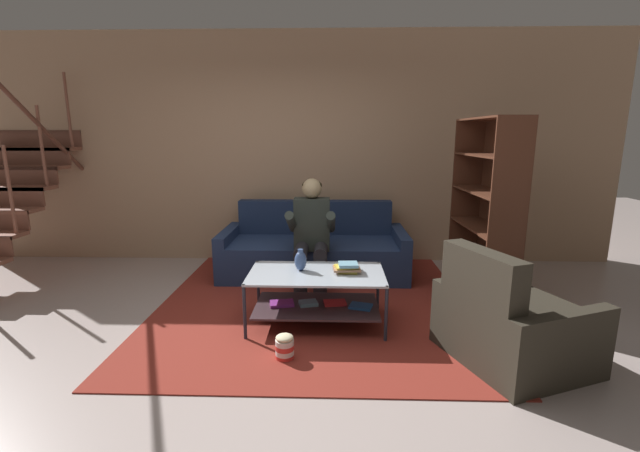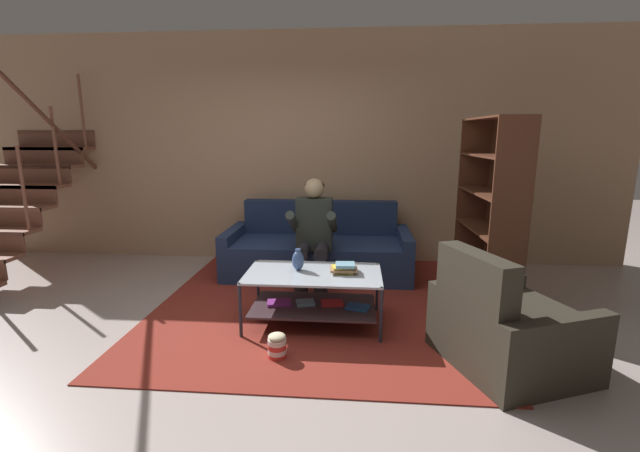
# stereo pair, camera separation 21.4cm
# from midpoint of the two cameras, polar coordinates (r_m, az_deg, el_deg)

# --- Properties ---
(ground) EXTENTS (16.80, 16.80, 0.00)m
(ground) POSITION_cam_midpoint_polar(r_m,az_deg,el_deg) (3.59, -7.00, -15.22)
(ground) COLOR #AE9E99
(back_partition) EXTENTS (8.40, 0.12, 2.90)m
(back_partition) POSITION_cam_midpoint_polar(r_m,az_deg,el_deg) (5.62, -2.23, 10.13)
(back_partition) COLOR tan
(back_partition) RESTS_ON ground
(staircase_run) EXTENTS (1.08, 2.29, 2.62)m
(staircase_run) POSITION_cam_midpoint_polar(r_m,az_deg,el_deg) (6.05, -34.92, 3.49)
(staircase_run) COLOR brown
(staircase_run) RESTS_ON ground
(couch) EXTENTS (2.15, 0.94, 0.84)m
(couch) POSITION_cam_midpoint_polar(r_m,az_deg,el_deg) (5.12, 0.94, -3.37)
(couch) COLOR navy
(couch) RESTS_ON ground
(person_seated_center) EXTENTS (0.50, 0.58, 1.19)m
(person_seated_center) POSITION_cam_midpoint_polar(r_m,az_deg,el_deg) (4.50, 0.47, -0.70)
(person_seated_center) COLOR black
(person_seated_center) RESTS_ON ground
(coffee_table) EXTENTS (1.17, 0.67, 0.47)m
(coffee_table) POSITION_cam_midpoint_polar(r_m,az_deg,el_deg) (3.77, 0.80, -8.58)
(coffee_table) COLOR #AFBAC8
(coffee_table) RESTS_ON ground
(area_rug) EXTENTS (3.00, 3.35, 0.01)m
(area_rug) POSITION_cam_midpoint_polar(r_m,az_deg,el_deg) (4.42, 0.74, -9.65)
(area_rug) COLOR maroon
(area_rug) RESTS_ON ground
(vase) EXTENTS (0.11, 0.11, 0.19)m
(vase) POSITION_cam_midpoint_polar(r_m,az_deg,el_deg) (3.75, -1.31, -4.59)
(vase) COLOR #395082
(vase) RESTS_ON coffee_table
(book_stack) EXTENTS (0.25, 0.20, 0.08)m
(book_stack) POSITION_cam_midpoint_polar(r_m,az_deg,el_deg) (3.71, 4.94, -5.61)
(book_stack) COLOR gold
(book_stack) RESTS_ON coffee_table
(bookshelf) EXTENTS (0.37, 1.13, 1.81)m
(bookshelf) POSITION_cam_midpoint_polar(r_m,az_deg,el_deg) (4.65, 23.09, 0.52)
(bookshelf) COLOR #522C1C
(bookshelf) RESTS_ON ground
(armchair) EXTENTS (1.11, 1.15, 0.87)m
(armchair) POSITION_cam_midpoint_polar(r_m,az_deg,el_deg) (3.46, 25.29, -12.35)
(armchair) COLOR #302B21
(armchair) RESTS_ON ground
(popcorn_tub) EXTENTS (0.14, 0.14, 0.20)m
(popcorn_tub) POSITION_cam_midpoint_polar(r_m,az_deg,el_deg) (3.32, -3.84, -15.67)
(popcorn_tub) COLOR red
(popcorn_tub) RESTS_ON ground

